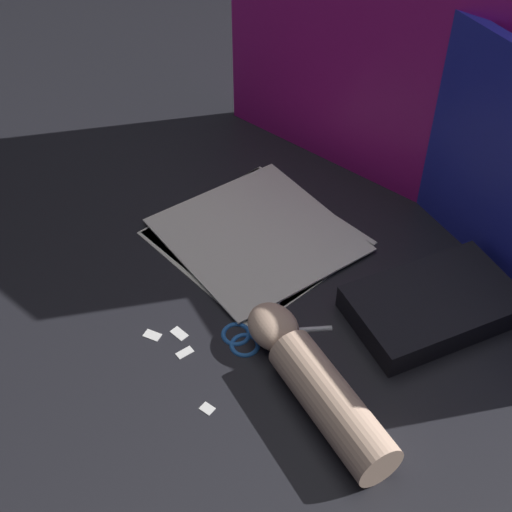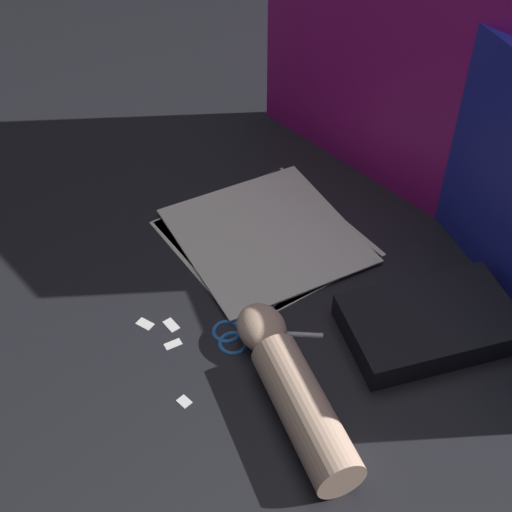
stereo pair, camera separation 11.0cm
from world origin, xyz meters
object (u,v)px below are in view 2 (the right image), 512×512
object	(u,v)px
paper_stack	(265,237)
scissors	(248,329)
book_closed	(430,323)
hand_forearm	(294,389)

from	to	relation	value
paper_stack	scissors	size ratio (longest dim) A/B	1.92
book_closed	hand_forearm	bearing A→B (deg)	-87.89
paper_stack	book_closed	xyz separation A→B (m)	(0.30, 0.11, 0.02)
book_closed	scissors	bearing A→B (deg)	-120.01
hand_forearm	book_closed	bearing A→B (deg)	92.11
scissors	hand_forearm	distance (m)	0.15
hand_forearm	scissors	bearing A→B (deg)	175.84
book_closed	paper_stack	bearing A→B (deg)	-160.44
scissors	hand_forearm	size ratio (longest dim) A/B	0.53
book_closed	hand_forearm	size ratio (longest dim) A/B	0.89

